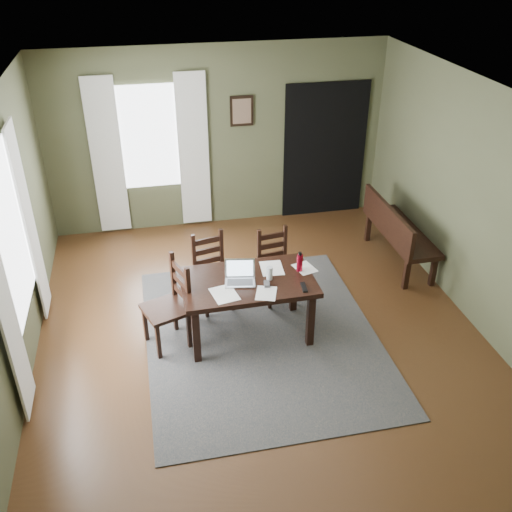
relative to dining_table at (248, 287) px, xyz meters
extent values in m
cube|color=#492C16|center=(0.14, -0.08, -0.65)|extent=(5.00, 6.00, 0.01)
cube|color=#4B5034|center=(0.14, 2.92, 0.70)|extent=(5.00, 0.02, 2.70)
cube|color=#4B5034|center=(0.14, -3.08, 0.70)|extent=(5.00, 0.02, 2.70)
cube|color=#4B5034|center=(-2.36, -0.08, 0.70)|extent=(0.02, 6.00, 2.70)
cube|color=#4B5034|center=(2.64, -0.08, 0.70)|extent=(0.02, 6.00, 2.70)
cube|color=white|center=(0.14, -0.08, 2.05)|extent=(5.00, 6.00, 0.02)
cube|color=#3D3D3D|center=(0.14, -0.08, -0.64)|extent=(2.60, 3.20, 0.01)
cube|color=black|center=(0.00, 0.00, 0.06)|extent=(1.47, 0.89, 0.06)
cube|color=black|center=(0.00, 0.00, 0.01)|extent=(1.31, 0.74, 0.05)
cube|color=black|center=(-0.63, -0.35, -0.33)|extent=(0.08, 0.08, 0.62)
cube|color=black|center=(-0.64, 0.33, -0.33)|extent=(0.08, 0.08, 0.62)
cube|color=black|center=(0.64, -0.33, -0.33)|extent=(0.08, 0.08, 0.62)
cube|color=black|center=(0.63, 0.35, -0.33)|extent=(0.08, 0.08, 0.62)
cube|color=black|center=(-0.92, 0.01, -0.18)|extent=(0.58, 0.58, 0.04)
cube|color=black|center=(-1.15, 0.12, -0.42)|extent=(0.05, 0.05, 0.44)
cube|color=black|center=(-0.81, 0.24, -0.42)|extent=(0.05, 0.05, 0.44)
cube|color=black|center=(-1.03, -0.23, -0.42)|extent=(0.05, 0.05, 0.44)
cube|color=black|center=(-0.68, -0.10, -0.42)|extent=(0.05, 0.05, 0.44)
cube|color=black|center=(-0.79, 0.26, 0.11)|extent=(0.06, 0.06, 0.56)
cube|color=black|center=(-0.66, -0.11, 0.11)|extent=(0.06, 0.06, 0.56)
cube|color=black|center=(-0.72, 0.08, -0.04)|extent=(0.14, 0.32, 0.07)
cube|color=black|center=(-0.72, 0.08, 0.11)|extent=(0.14, 0.32, 0.07)
cube|color=black|center=(-0.72, 0.08, 0.26)|extent=(0.14, 0.32, 0.07)
cube|color=black|center=(-0.29, 0.61, -0.22)|extent=(0.49, 0.49, 0.04)
cube|color=black|center=(-0.42, 0.41, -0.44)|extent=(0.05, 0.05, 0.40)
cube|color=black|center=(-0.49, 0.74, -0.44)|extent=(0.05, 0.05, 0.40)
cube|color=black|center=(-0.10, 0.48, -0.44)|extent=(0.05, 0.05, 0.40)
cube|color=black|center=(-0.17, 0.81, -0.44)|extent=(0.05, 0.05, 0.40)
cube|color=black|center=(-0.51, 0.75, 0.05)|extent=(0.05, 0.05, 0.51)
cube|color=black|center=(-0.16, 0.83, 0.05)|extent=(0.05, 0.05, 0.51)
cube|color=black|center=(-0.33, 0.79, -0.09)|extent=(0.30, 0.09, 0.07)
cube|color=black|center=(-0.33, 0.79, 0.05)|extent=(0.30, 0.09, 0.07)
cube|color=black|center=(-0.33, 0.79, 0.19)|extent=(0.30, 0.09, 0.07)
cube|color=black|center=(0.49, 0.61, -0.23)|extent=(0.46, 0.46, 0.04)
cube|color=black|center=(0.35, 0.43, -0.44)|extent=(0.04, 0.04, 0.39)
cube|color=black|center=(0.30, 0.75, -0.44)|extent=(0.04, 0.04, 0.39)
cube|color=black|center=(0.67, 0.48, -0.44)|extent=(0.04, 0.04, 0.39)
cube|color=black|center=(0.62, 0.80, -0.44)|extent=(0.04, 0.04, 0.39)
cube|color=black|center=(0.29, 0.76, 0.03)|extent=(0.05, 0.05, 0.50)
cube|color=black|center=(0.63, 0.82, 0.03)|extent=(0.05, 0.05, 0.50)
cube|color=black|center=(0.46, 0.79, -0.10)|extent=(0.30, 0.07, 0.07)
cube|color=black|center=(0.46, 0.79, 0.03)|extent=(0.30, 0.07, 0.07)
cube|color=black|center=(0.46, 0.79, 0.16)|extent=(0.30, 0.07, 0.07)
cube|color=black|center=(2.36, 1.17, -0.19)|extent=(0.49, 1.54, 0.07)
cube|color=black|center=(2.55, 0.51, -0.43)|extent=(0.07, 0.07, 0.43)
cube|color=black|center=(2.17, 0.51, -0.43)|extent=(0.07, 0.07, 0.43)
cube|color=black|center=(2.55, 1.83, -0.43)|extent=(0.07, 0.07, 0.43)
cube|color=black|center=(2.17, 1.83, -0.43)|extent=(0.07, 0.07, 0.43)
cube|color=black|center=(2.14, 1.17, 0.03)|extent=(0.05, 1.54, 0.37)
cube|color=#B7B7BC|center=(-0.09, -0.04, 0.10)|extent=(0.36, 0.28, 0.02)
cube|color=#B7B7BC|center=(-0.07, 0.07, 0.21)|extent=(0.33, 0.11, 0.21)
cube|color=silver|center=(-0.07, 0.07, 0.21)|extent=(0.29, 0.09, 0.18)
cube|color=#3F3F42|center=(-0.09, -0.05, 0.11)|extent=(0.30, 0.18, 0.00)
cube|color=#3F3F42|center=(0.18, -0.15, 0.11)|extent=(0.07, 0.11, 0.03)
cube|color=black|center=(0.56, -0.28, 0.10)|extent=(0.06, 0.18, 0.02)
cylinder|color=silver|center=(0.24, -0.03, 0.17)|extent=(0.08, 0.08, 0.15)
cylinder|color=#A30C24|center=(0.60, 0.07, 0.19)|extent=(0.07, 0.07, 0.20)
cylinder|color=black|center=(0.60, 0.07, 0.31)|extent=(0.04, 0.04, 0.03)
cube|color=white|center=(-0.29, -0.22, 0.09)|extent=(0.31, 0.37, 0.00)
cube|color=white|center=(0.31, 0.18, 0.09)|extent=(0.27, 0.34, 0.00)
cube|color=white|center=(0.68, 0.11, 0.09)|extent=(0.27, 0.31, 0.00)
cube|color=white|center=(0.14, -0.30, 0.09)|extent=(0.28, 0.32, 0.00)
cube|color=white|center=(-2.33, 0.12, 0.80)|extent=(0.01, 1.30, 1.70)
cube|color=white|center=(-0.86, 2.89, 0.80)|extent=(1.00, 0.01, 1.50)
cube|color=silver|center=(-2.30, -0.70, 0.55)|extent=(0.03, 0.48, 2.30)
cube|color=silver|center=(-2.30, 0.94, 0.55)|extent=(0.03, 0.48, 2.30)
cube|color=silver|center=(-1.48, 2.86, 0.55)|extent=(0.44, 0.03, 2.30)
cube|color=silver|center=(-0.24, 2.86, 0.55)|extent=(0.44, 0.03, 2.30)
cube|color=black|center=(0.49, 2.89, 1.10)|extent=(0.34, 0.03, 0.44)
cube|color=brown|center=(0.49, 2.87, 1.10)|extent=(0.27, 0.01, 0.36)
cube|color=black|center=(1.79, 2.89, 0.40)|extent=(1.30, 0.03, 2.10)
camera|label=1|loc=(-0.99, -5.13, 3.48)|focal=40.00mm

